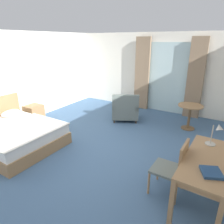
{
  "coord_description": "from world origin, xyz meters",
  "views": [
    {
      "loc": [
        2.55,
        -3.3,
        2.38
      ],
      "look_at": [
        0.47,
        0.11,
        0.94
      ],
      "focal_mm": 32.48,
      "sensor_mm": 36.0,
      "label": 1
    }
  ],
  "objects_px": {
    "writing_desk": "(207,164)",
    "bed": "(14,135)",
    "nightstand": "(34,113)",
    "closed_book": "(211,172)",
    "desk_chair": "(174,166)",
    "armchair_by_window": "(125,110)",
    "desk_lamp": "(216,132)",
    "round_cafe_table": "(190,111)"
  },
  "relations": [
    {
      "from": "writing_desk",
      "to": "desk_lamp",
      "type": "bearing_deg",
      "value": 86.11
    },
    {
      "from": "bed",
      "to": "writing_desk",
      "type": "bearing_deg",
      "value": 5.7
    },
    {
      "from": "bed",
      "to": "closed_book",
      "type": "bearing_deg",
      "value": 0.62
    },
    {
      "from": "nightstand",
      "to": "armchair_by_window",
      "type": "height_order",
      "value": "armchair_by_window"
    },
    {
      "from": "nightstand",
      "to": "closed_book",
      "type": "height_order",
      "value": "closed_book"
    },
    {
      "from": "desk_chair",
      "to": "desk_lamp",
      "type": "bearing_deg",
      "value": 43.96
    },
    {
      "from": "nightstand",
      "to": "writing_desk",
      "type": "relative_size",
      "value": 0.34
    },
    {
      "from": "bed",
      "to": "desk_lamp",
      "type": "height_order",
      "value": "desk_lamp"
    },
    {
      "from": "bed",
      "to": "armchair_by_window",
      "type": "bearing_deg",
      "value": 62.27
    },
    {
      "from": "armchair_by_window",
      "to": "nightstand",
      "type": "bearing_deg",
      "value": -147.12
    },
    {
      "from": "bed",
      "to": "nightstand",
      "type": "height_order",
      "value": "bed"
    },
    {
      "from": "round_cafe_table",
      "to": "armchair_by_window",
      "type": "bearing_deg",
      "value": -169.36
    },
    {
      "from": "bed",
      "to": "desk_chair",
      "type": "xyz_separation_m",
      "value": [
        3.62,
        0.34,
        0.24
      ]
    },
    {
      "from": "armchair_by_window",
      "to": "desk_chair",
      "type": "bearing_deg",
      "value": -48.88
    },
    {
      "from": "desk_lamp",
      "to": "round_cafe_table",
      "type": "height_order",
      "value": "desk_lamp"
    },
    {
      "from": "closed_book",
      "to": "writing_desk",
      "type": "bearing_deg",
      "value": 78.74
    },
    {
      "from": "nightstand",
      "to": "armchair_by_window",
      "type": "bearing_deg",
      "value": 32.88
    },
    {
      "from": "bed",
      "to": "desk_chair",
      "type": "bearing_deg",
      "value": 5.42
    },
    {
      "from": "nightstand",
      "to": "armchair_by_window",
      "type": "relative_size",
      "value": 0.48
    },
    {
      "from": "writing_desk",
      "to": "desk_lamp",
      "type": "relative_size",
      "value": 3.3
    },
    {
      "from": "desk_chair",
      "to": "round_cafe_table",
      "type": "distance_m",
      "value": 2.82
    },
    {
      "from": "desk_chair",
      "to": "armchair_by_window",
      "type": "bearing_deg",
      "value": 131.12
    },
    {
      "from": "bed",
      "to": "closed_book",
      "type": "distance_m",
      "value": 4.18
    },
    {
      "from": "writing_desk",
      "to": "desk_chair",
      "type": "relative_size",
      "value": 1.55
    },
    {
      "from": "bed",
      "to": "nightstand",
      "type": "bearing_deg",
      "value": 124.61
    },
    {
      "from": "writing_desk",
      "to": "armchair_by_window",
      "type": "relative_size",
      "value": 1.41
    },
    {
      "from": "writing_desk",
      "to": "armchair_by_window",
      "type": "height_order",
      "value": "armchair_by_window"
    },
    {
      "from": "writing_desk",
      "to": "bed",
      "type": "bearing_deg",
      "value": -174.3
    },
    {
      "from": "desk_lamp",
      "to": "round_cafe_table",
      "type": "relative_size",
      "value": 0.64
    },
    {
      "from": "nightstand",
      "to": "writing_desk",
      "type": "xyz_separation_m",
      "value": [
        4.95,
        -0.87,
        0.43
      ]
    },
    {
      "from": "writing_desk",
      "to": "round_cafe_table",
      "type": "xyz_separation_m",
      "value": [
        -0.77,
        2.74,
        -0.17
      ]
    },
    {
      "from": "nightstand",
      "to": "round_cafe_table",
      "type": "relative_size",
      "value": 0.71
    },
    {
      "from": "writing_desk",
      "to": "closed_book",
      "type": "bearing_deg",
      "value": -77.35
    },
    {
      "from": "writing_desk",
      "to": "desk_lamp",
      "type": "xyz_separation_m",
      "value": [
        0.03,
        0.4,
        0.36
      ]
    },
    {
      "from": "closed_book",
      "to": "nightstand",
      "type": "bearing_deg",
      "value": 142.32
    },
    {
      "from": "round_cafe_table",
      "to": "writing_desk",
      "type": "bearing_deg",
      "value": -74.21
    },
    {
      "from": "nightstand",
      "to": "desk_chair",
      "type": "relative_size",
      "value": 0.52
    },
    {
      "from": "desk_chair",
      "to": "desk_lamp",
      "type": "xyz_separation_m",
      "value": [
        0.48,
        0.46,
        0.52
      ]
    },
    {
      "from": "bed",
      "to": "desk_lamp",
      "type": "bearing_deg",
      "value": 11.09
    },
    {
      "from": "desk_chair",
      "to": "bed",
      "type": "bearing_deg",
      "value": -174.58
    },
    {
      "from": "writing_desk",
      "to": "closed_book",
      "type": "height_order",
      "value": "closed_book"
    },
    {
      "from": "armchair_by_window",
      "to": "desk_lamp",
      "type": "bearing_deg",
      "value": -37.32
    }
  ]
}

